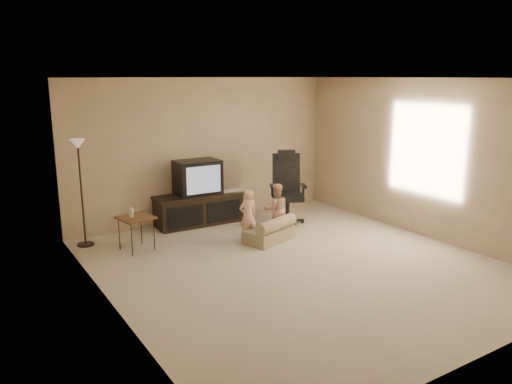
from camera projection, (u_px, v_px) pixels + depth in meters
floor at (297, 265)px, 6.83m from camera, size 5.50×5.50×0.00m
room_shell at (299, 155)px, 6.48m from camera, size 5.50×5.50×5.50m
tv_stand at (198, 198)px, 8.64m from camera, size 1.58×0.62×1.12m
office_chair at (287, 197)px, 8.72m from camera, size 0.79×0.80×1.27m
side_table at (135, 218)px, 7.31m from camera, size 0.54×0.54×0.69m
floor_lamp at (80, 169)px, 7.35m from camera, size 0.25×0.25×1.63m
child_sofa at (271, 232)px, 7.76m from camera, size 0.91×0.68×0.40m
toddler_left at (248, 216)px, 7.73m from camera, size 0.30×0.22×0.82m
toddler_right at (276, 209)px, 8.04m from camera, size 0.46×0.35×0.85m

